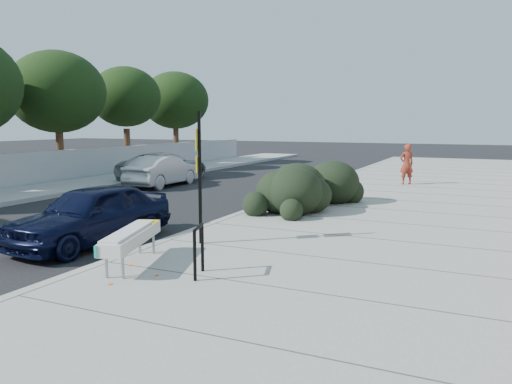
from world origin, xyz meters
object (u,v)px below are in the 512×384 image
bench (131,238)px  suv_silver (164,166)px  sedan_navy (92,214)px  sign_post (199,170)px  wagon_silver (163,171)px  bike_rack (199,246)px  pedestrian (407,164)px

bench → suv_silver: suv_silver is taller
sedan_navy → suv_silver: size_ratio=0.82×
sign_post → suv_silver: size_ratio=0.58×
sedan_navy → wagon_silver: bearing=121.2°
bike_rack → sign_post: 2.55m
wagon_silver → pedestrian: bearing=-159.7°
bike_rack → pedestrian: size_ratio=0.51×
bike_rack → suv_silver: bearing=109.6°
suv_silver → sedan_navy: bearing=120.5°
bench → suv_silver: size_ratio=0.44×
bench → pedestrian: pedestrian is taller
bench → wagon_silver: (-6.94, 10.75, 0.00)m
sedan_navy → wagon_silver: 10.50m
sign_post → bench: bearing=-122.2°
wagon_silver → pedestrian: pedestrian is taller
bench → suv_silver: 14.89m
suv_silver → pedestrian: pedestrian is taller
wagon_silver → pedestrian: 10.41m
pedestrian → bench: bearing=43.6°
sedan_navy → bike_rack: bearing=-16.7°
wagon_silver → suv_silver: suv_silver is taller
bench → sedan_navy: (-2.22, 1.38, 0.03)m
sedan_navy → wagon_silver: (-4.72, 9.38, -0.03)m
sedan_navy → pedestrian: size_ratio=2.36×
bench → wagon_silver: size_ratio=0.54×
sedan_navy → pedestrian: bearing=74.0°
sign_post → wagon_silver: bearing=105.0°
bike_rack → suv_silver: 15.77m
pedestrian → bike_rack: bearing=49.2°
sign_post → wagon_silver: sign_post is taller
bench → sign_post: 2.24m
sign_post → sedan_navy: sign_post is taller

